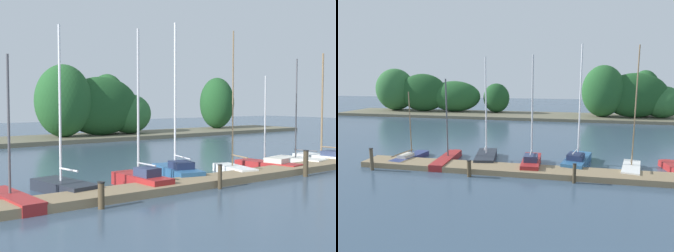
# 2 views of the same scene
# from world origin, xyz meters

# --- Properties ---
(dock_pier) EXTENTS (27.60, 1.80, 0.35)m
(dock_pier) POSITION_xyz_m (0.00, 13.81, 0.17)
(dock_pier) COLOR #847051
(dock_pier) RESTS_ON ground
(sailboat_1) EXTENTS (1.15, 4.46, 5.75)m
(sailboat_1) POSITION_xyz_m (-8.65, 15.13, 0.30)
(sailboat_1) COLOR maroon
(sailboat_1) RESTS_ON ground
(sailboat_2) EXTENTS (1.88, 3.83, 7.24)m
(sailboat_2) POSITION_xyz_m (-6.14, 16.17, 0.35)
(sailboat_2) COLOR #232833
(sailboat_2) RESTS_ON ground
(sailboat_3) EXTENTS (1.26, 3.74, 7.25)m
(sailboat_3) POSITION_xyz_m (-2.78, 15.11, 0.45)
(sailboat_3) COLOR maroon
(sailboat_3) RESTS_ON ground
(sailboat_4) EXTENTS (2.14, 4.22, 7.97)m
(sailboat_4) POSITION_xyz_m (0.19, 16.27, 0.42)
(sailboat_4) COLOR #285684
(sailboat_4) RESTS_ON ground
(sailboat_5) EXTENTS (1.68, 3.39, 7.74)m
(sailboat_5) POSITION_xyz_m (3.44, 15.41, 0.34)
(sailboat_5) COLOR white
(sailboat_5) RESTS_ON ground
(sailboat_6) EXTENTS (1.78, 4.24, 5.43)m
(sailboat_6) POSITION_xyz_m (6.36, 15.55, 0.29)
(sailboat_6) COLOR maroon
(sailboat_6) RESTS_ON ground
(sailboat_7) EXTENTS (1.88, 3.59, 6.59)m
(sailboat_7) POSITION_xyz_m (9.30, 15.71, 0.28)
(sailboat_7) COLOR silver
(sailboat_7) RESTS_ON ground
(sailboat_8) EXTENTS (1.73, 4.20, 7.04)m
(sailboat_8) POSITION_xyz_m (11.58, 15.33, 0.38)
(sailboat_8) COLOR white
(sailboat_8) RESTS_ON ground
(mooring_piling_1) EXTENTS (0.28, 0.28, 1.01)m
(mooring_piling_1) POSITION_xyz_m (-6.18, 12.53, 0.51)
(mooring_piling_1) COLOR #4C3D28
(mooring_piling_1) RESTS_ON ground
(mooring_piling_2) EXTENTS (0.22, 0.22, 1.12)m
(mooring_piling_2) POSITION_xyz_m (-0.08, 12.70, 0.57)
(mooring_piling_2) COLOR #3D3323
(mooring_piling_2) RESTS_ON ground
(mooring_piling_3) EXTENTS (0.30, 0.30, 1.39)m
(mooring_piling_3) POSITION_xyz_m (5.86, 12.49, 0.70)
(mooring_piling_3) COLOR #3D3323
(mooring_piling_3) RESTS_ON ground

